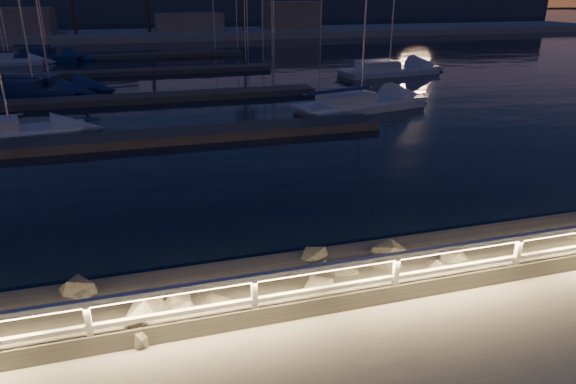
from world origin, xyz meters
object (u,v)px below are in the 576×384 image
sailboat_l (387,70)px  sailboat_n (46,56)px  sailboat_g (48,86)px  sailboat_m (8,61)px  sailboat_b (7,132)px  sailboat_j (32,91)px  guard_rail (198,297)px  sailboat_h (358,103)px

sailboat_l → sailboat_n: 34.73m
sailboat_g → sailboat_m: (-5.48, 15.90, 0.00)m
sailboat_g → sailboat_l: size_ratio=0.80×
sailboat_b → sailboat_m: sailboat_b is taller
sailboat_j → sailboat_l: sailboat_l is taller
sailboat_n → sailboat_m: bearing=-106.9°
guard_rail → sailboat_l: size_ratio=2.85×
sailboat_l → sailboat_m: sailboat_l is taller
sailboat_n → guard_rail: bearing=-55.3°
sailboat_g → sailboat_h: size_ratio=0.87×
sailboat_j → sailboat_n: sailboat_n is taller
sailboat_h → sailboat_m: (-24.01, 27.78, -0.02)m
sailboat_g → sailboat_m: sailboat_g is taller
sailboat_b → guard_rail: bearing=-76.6°
sailboat_l → sailboat_g: bearing=172.3°
sailboat_j → sailboat_l: bearing=22.5°
sailboat_l → sailboat_n: size_ratio=1.13×
sailboat_j → sailboat_n: size_ratio=0.85×
sailboat_m → sailboat_l: bearing=-28.1°
sailboat_l → sailboat_j: bearing=175.9°
sailboat_l → sailboat_m: (-31.96, 15.70, -0.04)m
guard_rail → sailboat_b: size_ratio=3.91×
sailboat_b → sailboat_j: bearing=86.0°
sailboat_j → sailboat_l: (27.23, 1.96, 0.04)m
guard_rail → sailboat_j: sailboat_j is taller
sailboat_h → sailboat_l: size_ratio=0.92×
sailboat_b → sailboat_m: 29.65m
guard_rail → sailboat_m: bearing=104.4°
guard_rail → sailboat_m: 48.95m
guard_rail → sailboat_b: bearing=110.4°
sailboat_j → guard_rail: bearing=-57.6°
guard_rail → sailboat_m: size_ratio=4.11×
sailboat_g → sailboat_j: sailboat_g is taller
sailboat_b → sailboat_n: sailboat_n is taller
guard_rail → sailboat_j: (-7.41, 29.75, -0.97)m
sailboat_h → sailboat_l: (7.96, 12.08, 0.02)m
sailboat_j → sailboat_h: bearing=-9.3°
sailboat_g → sailboat_j: 1.92m
guard_rail → sailboat_l: 37.41m
sailboat_n → sailboat_l: bearing=-8.9°
sailboat_h → sailboat_m: size_ratio=1.33×
sailboat_h → sailboat_n: bearing=110.6°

